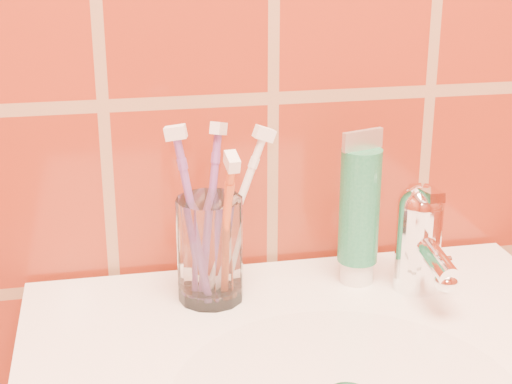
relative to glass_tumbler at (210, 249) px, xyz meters
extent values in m
cylinder|color=white|center=(0.00, 0.00, 0.00)|extent=(0.08, 0.08, 0.11)
cylinder|color=white|center=(0.16, 0.01, -0.04)|extent=(0.04, 0.04, 0.03)
cylinder|color=#1A6F48|center=(0.16, 0.01, 0.03)|extent=(0.04, 0.04, 0.13)
cube|color=beige|center=(0.16, 0.01, 0.11)|extent=(0.05, 0.01, 0.02)
cylinder|color=white|center=(0.22, -0.02, -0.01)|extent=(0.05, 0.05, 0.09)
sphere|color=white|center=(0.22, -0.02, 0.04)|extent=(0.05, 0.05, 0.05)
cylinder|color=white|center=(0.22, -0.06, 0.00)|extent=(0.02, 0.09, 0.03)
cube|color=white|center=(0.22, -0.03, 0.06)|extent=(0.02, 0.06, 0.01)
camera|label=1|loc=(-0.10, -0.74, 0.33)|focal=55.00mm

